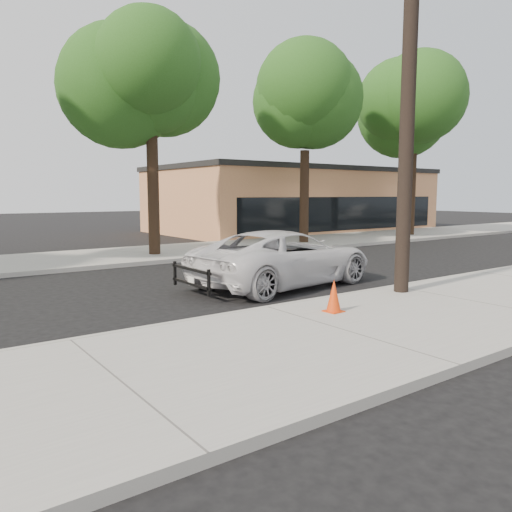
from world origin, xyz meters
name	(u,v)px	position (x,y,z in m)	size (l,w,h in m)	color
ground	(215,297)	(0.00, 0.00, 0.00)	(120.00, 120.00, 0.00)	black
near_sidewalk	(344,334)	(0.00, -4.30, 0.07)	(90.00, 4.40, 0.15)	gray
far_sidewalk	(98,258)	(0.00, 8.50, 0.07)	(90.00, 5.00, 0.15)	gray
curb_near	(267,310)	(0.00, -2.10, 0.07)	(90.00, 0.12, 0.16)	#9E9B93
building_main	(294,201)	(16.00, 16.00, 2.00)	(18.00, 10.00, 4.00)	#C27651
utility_pole	(408,97)	(3.60, -2.70, 4.70)	(1.40, 0.34, 9.00)	black
tree_c	(157,75)	(2.22, 7.64, 6.91)	(4.96, 4.80, 9.55)	black
tree_d	(310,111)	(10.20, 7.95, 6.37)	(4.50, 4.35, 8.75)	black
tree_e	(419,119)	(18.21, 7.74, 6.70)	(4.80, 4.65, 9.25)	black
police_cruiser	(284,258)	(2.34, 0.20, 0.76)	(2.51, 5.45, 1.51)	silver
traffic_cone	(334,296)	(0.80, -3.24, 0.47)	(0.35, 0.35, 0.65)	red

